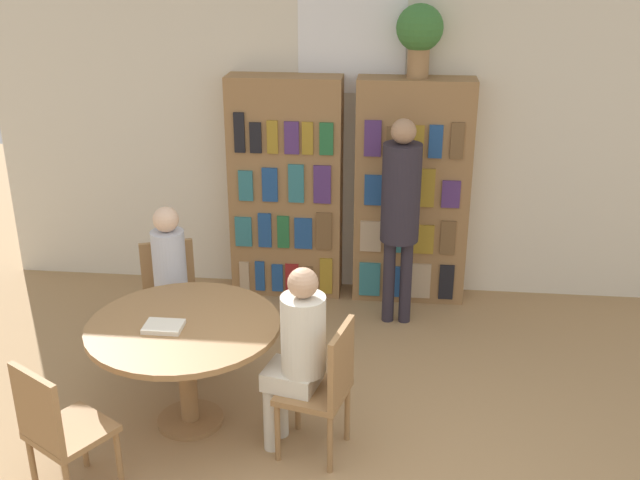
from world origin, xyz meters
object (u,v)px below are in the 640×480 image
object	(u,v)px
chair_near_camera	(58,427)
seated_reader_left	(171,280)
reading_table	(185,340)
chair_left_side	(171,294)
bookshelf_left	(286,189)
chair_far_side	(325,384)
librarian_standing	(401,201)
bookshelf_right	(412,193)
flower_vase	(420,32)
seated_reader_right	(297,348)

from	to	relation	value
chair_near_camera	seated_reader_left	distance (m)	1.55
reading_table	chair_left_side	xyz separation A→B (m)	(-0.36, 0.88, -0.12)
reading_table	chair_left_side	world-z (taller)	chair_left_side
bookshelf_left	chair_far_side	size ratio (longest dim) A/B	2.19
bookshelf_left	chair_far_side	world-z (taller)	bookshelf_left
chair_near_camera	librarian_standing	world-z (taller)	librarian_standing
reading_table	chair_far_side	bearing A→B (deg)	-13.61
bookshelf_right	librarian_standing	bearing A→B (deg)	-100.60
flower_vase	librarian_standing	xyz separation A→B (m)	(-0.10, -0.51, -1.26)
reading_table	chair_far_side	size ratio (longest dim) A/B	1.38
flower_vase	librarian_standing	size ratio (longest dim) A/B	0.34
reading_table	chair_far_side	world-z (taller)	chair_far_side
flower_vase	seated_reader_left	size ratio (longest dim) A/B	0.47
reading_table	librarian_standing	distance (m)	2.14
reading_table	seated_reader_left	xyz separation A→B (m)	(-0.29, 0.71, 0.08)
reading_table	chair_far_side	xyz separation A→B (m)	(0.93, -0.22, -0.12)
bookshelf_left	chair_left_side	world-z (taller)	bookshelf_left
chair_left_side	seated_reader_left	xyz separation A→B (m)	(0.07, -0.17, 0.20)
chair_far_side	reading_table	bearing A→B (deg)	90.00
flower_vase	seated_reader_left	distance (m)	2.76
chair_far_side	seated_reader_right	size ratio (longest dim) A/B	0.72
chair_left_side	bookshelf_left	bearing A→B (deg)	-142.92
seated_reader_right	chair_far_side	bearing A→B (deg)	-90.00
flower_vase	chair_left_side	xyz separation A→B (m)	(-1.81, -1.22, -1.82)
bookshelf_right	librarian_standing	world-z (taller)	bookshelf_right
chair_near_camera	chair_far_side	distance (m)	1.55
bookshelf_right	chair_left_side	world-z (taller)	bookshelf_right
chair_far_side	librarian_standing	size ratio (longest dim) A/B	0.52
flower_vase	seated_reader_right	xyz separation A→B (m)	(-0.70, -2.28, -1.61)
bookshelf_right	chair_near_camera	bearing A→B (deg)	-123.80
chair_left_side	seated_reader_right	world-z (taller)	seated_reader_right
bookshelf_right	seated_reader_right	xyz separation A→B (m)	(-0.69, -2.28, -0.26)
bookshelf_right	seated_reader_right	bearing A→B (deg)	-106.91
bookshelf_left	chair_near_camera	size ratio (longest dim) A/B	2.19
reading_table	seated_reader_right	size ratio (longest dim) A/B	0.99
reading_table	seated_reader_left	size ratio (longest dim) A/B	0.99
chair_near_camera	seated_reader_right	size ratio (longest dim) A/B	0.72
chair_near_camera	librarian_standing	xyz separation A→B (m)	(1.86, 2.41, 0.57)
chair_far_side	seated_reader_right	bearing A→B (deg)	90.00
chair_near_camera	reading_table	bearing A→B (deg)	90.00
bookshelf_left	chair_far_side	bearing A→B (deg)	-76.07
seated_reader_right	librarian_standing	bearing A→B (deg)	-5.01
chair_near_camera	chair_left_side	xyz separation A→B (m)	(0.14, 1.70, 0.00)
flower_vase	librarian_standing	distance (m)	1.36
chair_near_camera	chair_far_side	size ratio (longest dim) A/B	1.00
librarian_standing	seated_reader_right	bearing A→B (deg)	-108.63
chair_far_side	seated_reader_left	bearing A→B (deg)	66.09
bookshelf_left	flower_vase	size ratio (longest dim) A/B	3.36
seated_reader_left	librarian_standing	distance (m)	1.90
bookshelf_right	seated_reader_left	bearing A→B (deg)	-141.55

